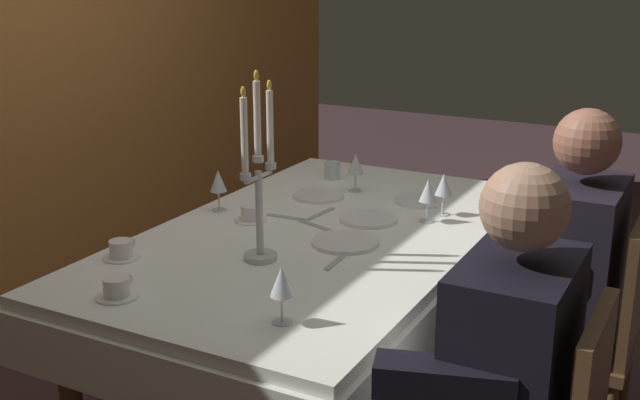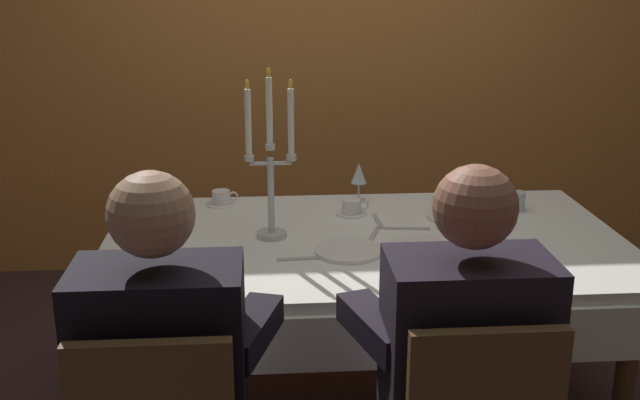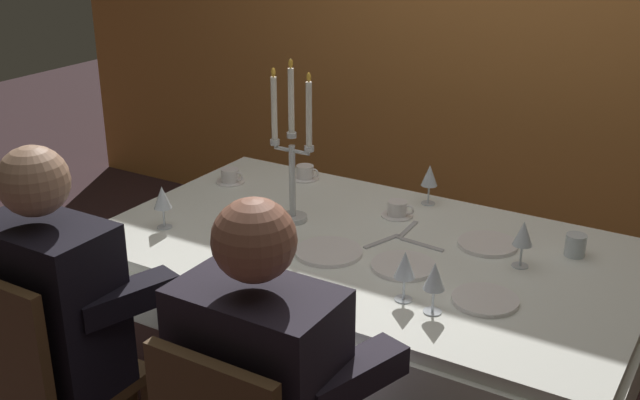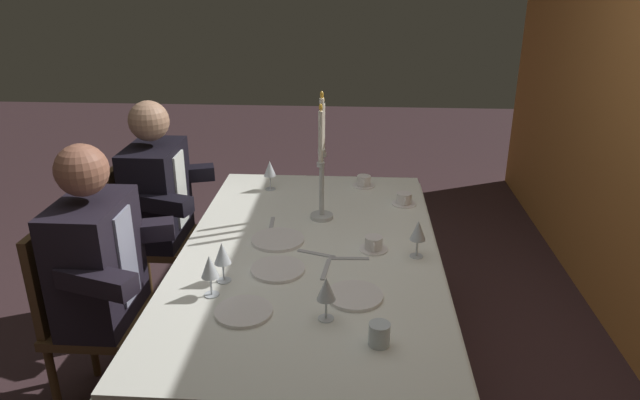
% 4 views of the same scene
% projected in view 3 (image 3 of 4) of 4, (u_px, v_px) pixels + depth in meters
% --- Properties ---
extents(back_wall, '(6.00, 0.12, 2.70)m').
position_uv_depth(back_wall, '(527.00, 11.00, 3.86)').
color(back_wall, '#D58540').
rests_on(back_wall, ground_plane).
extents(dining_table, '(1.94, 1.14, 0.74)m').
position_uv_depth(dining_table, '(367.00, 273.00, 2.82)').
color(dining_table, white).
rests_on(dining_table, ground_plane).
extents(candelabra, '(0.19, 0.11, 0.62)m').
position_uv_depth(candelabra, '(292.00, 156.00, 2.86)').
color(candelabra, silver).
rests_on(candelabra, dining_table).
extents(dinner_plate_0, '(0.21, 0.21, 0.01)m').
position_uv_depth(dinner_plate_0, '(485.00, 300.00, 2.37)').
color(dinner_plate_0, white).
rests_on(dinner_plate_0, dining_table).
extents(dinner_plate_1, '(0.21, 0.21, 0.01)m').
position_uv_depth(dinner_plate_1, '(488.00, 244.00, 2.75)').
color(dinner_plate_1, white).
rests_on(dinner_plate_1, dining_table).
extents(dinner_plate_2, '(0.24, 0.24, 0.01)m').
position_uv_depth(dinner_plate_2, '(329.00, 252.00, 2.69)').
color(dinner_plate_2, white).
rests_on(dinner_plate_2, dining_table).
extents(dinner_plate_3, '(0.22, 0.22, 0.01)m').
position_uv_depth(dinner_plate_3, '(403.00, 266.00, 2.59)').
color(dinner_plate_3, white).
rests_on(dinner_plate_3, dining_table).
extents(wine_glass_0, '(0.07, 0.07, 0.16)m').
position_uv_depth(wine_glass_0, '(434.00, 278.00, 2.28)').
color(wine_glass_0, silver).
rests_on(wine_glass_0, dining_table).
extents(wine_glass_1, '(0.07, 0.07, 0.16)m').
position_uv_depth(wine_glass_1, '(429.00, 177.00, 3.07)').
color(wine_glass_1, silver).
rests_on(wine_glass_1, dining_table).
extents(wine_glass_2, '(0.07, 0.07, 0.16)m').
position_uv_depth(wine_glass_2, '(162.00, 198.00, 2.85)').
color(wine_glass_2, silver).
rests_on(wine_glass_2, dining_table).
extents(wine_glass_3, '(0.07, 0.07, 0.16)m').
position_uv_depth(wine_glass_3, '(523.00, 235.00, 2.56)').
color(wine_glass_3, silver).
rests_on(wine_glass_3, dining_table).
extents(wine_glass_4, '(0.07, 0.07, 0.16)m').
position_uv_depth(wine_glass_4, '(405.00, 266.00, 2.34)').
color(wine_glass_4, silver).
rests_on(wine_glass_4, dining_table).
extents(water_tumbler_0, '(0.07, 0.07, 0.08)m').
position_uv_depth(water_tumbler_0, '(575.00, 245.00, 2.66)').
color(water_tumbler_0, silver).
rests_on(water_tumbler_0, dining_table).
extents(coffee_cup_0, '(0.13, 0.12, 0.06)m').
position_uv_depth(coffee_cup_0, '(305.00, 173.00, 3.37)').
color(coffee_cup_0, white).
rests_on(coffee_cup_0, dining_table).
extents(coffee_cup_1, '(0.13, 0.12, 0.06)m').
position_uv_depth(coffee_cup_1, '(398.00, 210.00, 2.99)').
color(coffee_cup_1, white).
rests_on(coffee_cup_1, dining_table).
extents(coffee_cup_2, '(0.13, 0.12, 0.06)m').
position_uv_depth(coffee_cup_2, '(230.00, 177.00, 3.33)').
color(coffee_cup_2, white).
rests_on(coffee_cup_2, dining_table).
extents(fork_0, '(0.17, 0.03, 0.01)m').
position_uv_depth(fork_0, '(281.00, 248.00, 2.73)').
color(fork_0, '#B7B7BC').
rests_on(fork_0, dining_table).
extents(fork_1, '(0.03, 0.17, 0.01)m').
position_uv_depth(fork_1, '(407.00, 230.00, 2.87)').
color(fork_1, '#B7B7BC').
rests_on(fork_1, dining_table).
extents(fork_2, '(0.07, 0.17, 0.01)m').
position_uv_depth(fork_2, '(382.00, 241.00, 2.78)').
color(fork_2, '#B7B7BC').
rests_on(fork_2, dining_table).
extents(fork_3, '(0.17, 0.04, 0.01)m').
position_uv_depth(fork_3, '(422.00, 245.00, 2.75)').
color(fork_3, '#B7B7BC').
rests_on(fork_3, dining_table).
extents(seated_diner_0, '(0.63, 0.48, 1.24)m').
position_uv_depth(seated_diner_0, '(50.00, 304.00, 2.37)').
color(seated_diner_0, brown).
rests_on(seated_diner_0, ground_plane).
extents(seated_diner_1, '(0.63, 0.48, 1.24)m').
position_uv_depth(seated_diner_1, '(258.00, 382.00, 2.00)').
color(seated_diner_1, brown).
rests_on(seated_diner_1, ground_plane).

